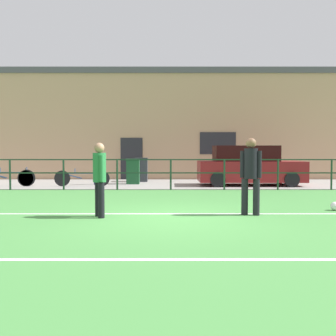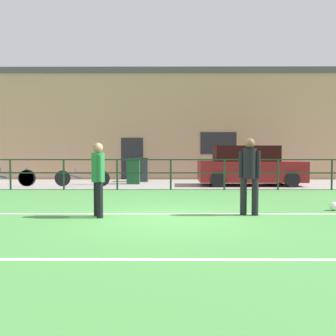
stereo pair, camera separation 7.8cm
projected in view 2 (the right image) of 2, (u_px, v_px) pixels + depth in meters
name	position (u px, v px, depth m)	size (l,w,h in m)	color
ground	(171.00, 219.00, 8.42)	(60.00, 44.00, 0.04)	#478C42
field_line_touchline	(171.00, 214.00, 8.95)	(36.00, 0.11, 0.00)	white
field_line_hash	(172.00, 260.00, 5.20)	(36.00, 0.11, 0.00)	white
pavement_strip	(171.00, 184.00, 16.91)	(48.00, 5.00, 0.02)	gray
perimeter_fence	(171.00, 170.00, 14.38)	(36.07, 0.07, 1.15)	#193823
clubhouse_facade	(171.00, 125.00, 20.48)	(28.00, 2.56, 5.62)	tan
player_goalkeeper	(249.00, 171.00, 8.75)	(0.47, 0.31, 1.75)	black
player_striker	(98.00, 175.00, 8.49)	(0.29, 0.42, 1.64)	black
soccer_ball_match	(334.00, 206.00, 9.44)	(0.21, 0.21, 0.21)	white
spectator_child	(97.00, 169.00, 16.36)	(0.31, 0.20, 1.15)	#232D4C
parked_car_red	(249.00, 167.00, 16.03)	(4.29, 1.87, 1.65)	maroon
bicycle_parked_0	(8.00, 178.00, 15.63)	(2.28, 0.04, 0.77)	black
bicycle_parked_1	(6.00, 178.00, 15.63)	(2.22, 0.04, 0.74)	black
bicycle_parked_2	(82.00, 178.00, 15.62)	(2.24, 0.04, 0.74)	black
trash_bin_0	(142.00, 170.00, 17.94)	(0.59, 0.50, 1.11)	#33383D
trash_bin_1	(133.00, 171.00, 16.69)	(0.58, 0.49, 1.09)	#194C28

